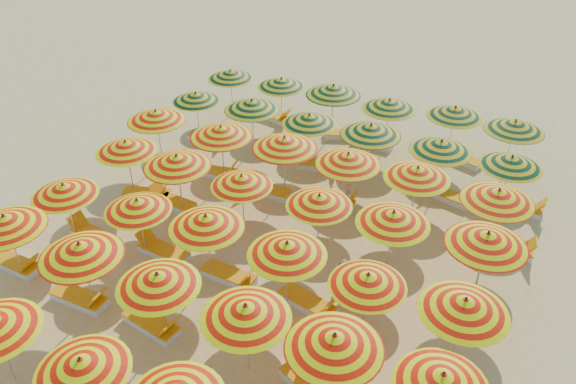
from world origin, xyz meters
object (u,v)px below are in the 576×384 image
object	(u,v)px
lounger_25	(345,134)
lounger_26	(372,142)
lounger_18	(332,202)
beachgoer_a	(347,201)
umbrella_8	(158,280)
umbrella_23	(487,239)
umbrella_6	(5,222)
lounger_16	(216,172)
umbrella_20	(242,181)
umbrella_40	(455,112)
beachgoer_b	(344,280)
umbrella_35	(511,162)
umbrella_27	(348,159)
umbrella_33	(371,130)
umbrella_26	(284,143)
lounger_17	(267,190)
lounger_6	(81,298)
lounger_12	(230,275)
lounger_13	(309,303)
lounger_15	(172,202)
umbrella_14	(206,222)
lounger_24	(273,117)
umbrella_36	(231,74)
umbrella_11	(442,380)
umbrella_2	(81,365)
umbrella_28	(417,173)
umbrella_25	(221,132)
lounger_23	(519,206)
umbrella_24	(156,116)
umbrella_29	(498,196)
umbrella_18	(126,146)
umbrella_38	(333,90)
umbrella_17	(465,305)
umbrella_31	(252,105)
lounger_7	(152,324)
lounger_14	(148,194)
umbrella_41	(515,126)
umbrella_34	(441,146)
lounger_20	(210,137)
lounger_11	(163,251)
lounger_22	(447,195)
lounger_5	(16,264)
umbrella_22	(393,218)
umbrella_15	(287,249)
lounger_19	(506,249)
umbrella_32	(309,119)
lounger_21	(321,165)

from	to	relation	value
lounger_25	lounger_26	size ratio (longest dim) A/B	1.02
lounger_18	beachgoer_a	distance (m)	0.91
umbrella_8	umbrella_23	world-z (taller)	umbrella_23
umbrella_6	lounger_16	world-z (taller)	umbrella_6
umbrella_20	umbrella_40	bearing A→B (deg)	55.04
umbrella_23	beachgoer_b	size ratio (longest dim) A/B	2.00
umbrella_35	umbrella_40	xyz separation A→B (m)	(-2.41, 2.88, 0.07)
umbrella_27	umbrella_33	world-z (taller)	umbrella_33
umbrella_6	umbrella_26	bearing A→B (deg)	53.90
lounger_17	lounger_6	bearing A→B (deg)	69.85
lounger_12	umbrella_27	bearing A→B (deg)	71.89
umbrella_40	lounger_13	xyz separation A→B (m)	(-1.87, -10.03, -1.86)
lounger_15	umbrella_14	bearing A→B (deg)	146.91
lounger_24	lounger_26	size ratio (longest dim) A/B	1.02
umbrella_36	lounger_13	size ratio (longest dim) A/B	1.19
umbrella_11	lounger_26	size ratio (longest dim) A/B	1.42
umbrella_2	umbrella_28	xyz separation A→B (m)	(4.62, 10.33, 0.10)
umbrella_25	lounger_23	bearing A→B (deg)	14.51
umbrella_24	lounger_17	xyz separation A→B (m)	(4.79, -0.27, -1.92)
umbrella_11	umbrella_36	bearing A→B (deg)	133.96
umbrella_14	umbrella_29	xyz separation A→B (m)	(7.31, 4.69, 0.04)
umbrella_18	umbrella_38	size ratio (longest dim) A/B	0.88
umbrella_17	umbrella_31	bearing A→B (deg)	141.72
umbrella_11	umbrella_31	distance (m)	13.57
lounger_17	lounger_26	xyz separation A→B (m)	(2.36, 5.10, 0.00)
lounger_7	lounger_16	world-z (taller)	same
lounger_24	lounger_25	distance (m)	3.56
umbrella_40	lounger_16	bearing A→B (deg)	-146.86
umbrella_35	lounger_16	xyz separation A→B (m)	(-10.20, -2.21, -1.79)
lounger_14	umbrella_41	bearing A→B (deg)	13.25
umbrella_33	umbrella_34	distance (m)	2.55
umbrella_26	umbrella_41	bearing A→B (deg)	34.55
lounger_16	lounger_20	size ratio (longest dim) A/B	1.01
lounger_11	lounger_22	xyz separation A→B (m)	(7.51, 6.82, 0.00)
umbrella_31	lounger_24	world-z (taller)	umbrella_31
lounger_5	lounger_7	size ratio (longest dim) A/B	0.97
umbrella_22	lounger_18	xyz separation A→B (m)	(-2.73, 2.50, -1.85)
lounger_14	lounger_25	xyz separation A→B (m)	(4.96, 7.26, 0.00)
umbrella_2	lounger_22	size ratio (longest dim) A/B	1.20
umbrella_6	lounger_18	size ratio (longest dim) A/B	1.51
umbrella_15	umbrella_38	distance (m)	10.19
lounger_26	lounger_19	bearing A→B (deg)	146.36
umbrella_14	lounger_20	world-z (taller)	umbrella_14
umbrella_25	umbrella_24	bearing A→B (deg)	176.50
umbrella_32	lounger_21	size ratio (longest dim) A/B	1.27
umbrella_24	lounger_20	bearing A→B (deg)	71.92
umbrella_15	lounger_15	xyz separation A→B (m)	(-5.72, 2.72, -1.87)
umbrella_22	lounger_11	bearing A→B (deg)	-161.66
umbrella_24	umbrella_32	world-z (taller)	umbrella_24
umbrella_41	lounger_24	bearing A→B (deg)	177.66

